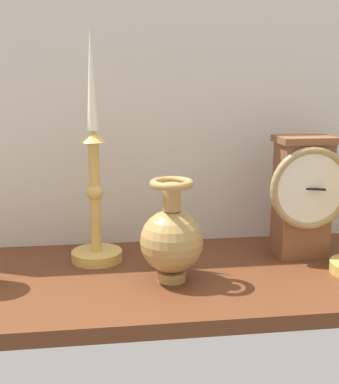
{
  "coord_description": "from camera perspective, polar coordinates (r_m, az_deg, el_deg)",
  "views": [
    {
      "loc": [
        -12.29,
        -80.19,
        32.08
      ],
      "look_at": [
        -1.37,
        0.0,
        14.0
      ],
      "focal_mm": 47.72,
      "sensor_mm": 36.0,
      "label": 1
    }
  ],
  "objects": [
    {
      "name": "ground_plane",
      "position": [
        0.88,
        0.9,
        -9.71
      ],
      "size": [
        100.0,
        36.0,
        2.4
      ],
      "primitive_type": "cube",
      "color": "#5B2F19"
    },
    {
      "name": "back_wall",
      "position": [
        0.99,
        -0.67,
        12.83
      ],
      "size": [
        120.0,
        2.0,
        65.0
      ],
      "primitive_type": "cube",
      "color": "beige",
      "rests_on": "ground_plane"
    },
    {
      "name": "mantel_clock",
      "position": [
        0.95,
        14.74,
        -0.26
      ],
      "size": [
        14.72,
        9.28,
        22.06
      ],
      "color": "brown",
      "rests_on": "ground_plane"
    },
    {
      "name": "candlestick_tall_center",
      "position": [
        0.9,
        -8.33,
        -0.34
      ],
      "size": [
        9.07,
        9.07,
        40.74
      ],
      "color": "#D9B057",
      "rests_on": "ground_plane"
    },
    {
      "name": "brass_vase_bulbous",
      "position": [
        0.82,
        0.24,
        -5.16
      ],
      "size": [
        10.14,
        10.14,
        16.71
      ],
      "color": "#B08A4B",
      "rests_on": "ground_plane"
    }
  ]
}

